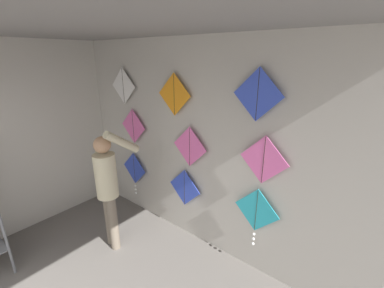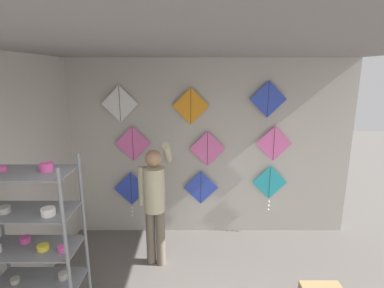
{
  "view_description": "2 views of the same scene",
  "coord_description": "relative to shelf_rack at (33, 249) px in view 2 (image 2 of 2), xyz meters",
  "views": [
    {
      "loc": [
        2.16,
        0.82,
        2.57
      ],
      "look_at": [
        0.37,
        3.03,
        1.59
      ],
      "focal_mm": 24.0,
      "sensor_mm": 36.0,
      "label": 1
    },
    {
      "loc": [
        -0.11,
        -1.22,
        2.59
      ],
      "look_at": [
        -0.1,
        3.03,
        1.56
      ],
      "focal_mm": 28.0,
      "sensor_mm": 36.0,
      "label": 2
    }
  ],
  "objects": [
    {
      "name": "kite_5",
      "position": [
        2.68,
        2.11,
        0.46
      ],
      "size": [
        0.55,
        0.01,
        0.55
      ],
      "color": "pink"
    },
    {
      "name": "kite_0",
      "position": [
        0.44,
        2.11,
        -0.32
      ],
      "size": [
        0.55,
        0.04,
        0.76
      ],
      "color": "blue"
    },
    {
      "name": "kite_6",
      "position": [
        0.33,
        2.11,
        1.07
      ],
      "size": [
        0.55,
        0.01,
        0.55
      ],
      "color": "white"
    },
    {
      "name": "shelf_rack",
      "position": [
        0.0,
        0.0,
        0.0
      ],
      "size": [
        0.82,
        0.45,
        1.88
      ],
      "color": "slate",
      "rests_on": "ground"
    },
    {
      "name": "shopkeeper",
      "position": [
        0.92,
        1.3,
        -0.07
      ],
      "size": [
        0.43,
        0.56,
        1.73
      ],
      "rotation": [
        0.0,
        0.0,
        -0.23
      ],
      "color": "#726656",
      "rests_on": "ground"
    },
    {
      "name": "kite_4",
      "position": [
        1.65,
        2.11,
        0.38
      ],
      "size": [
        0.55,
        0.01,
        0.55
      ],
      "color": "pink"
    },
    {
      "name": "left_panel",
      "position": [
        -0.5,
        0.51,
        0.35
      ],
      "size": [
        0.06,
        4.13,
        2.8
      ],
      "primitive_type": "cube",
      "color": "#BCB7AD",
      "rests_on": "ground"
    },
    {
      "name": "kite_2",
      "position": [
        2.65,
        2.11,
        -0.21
      ],
      "size": [
        0.55,
        0.04,
        0.76
      ],
      "color": "#28B2C6"
    },
    {
      "name": "kite_1",
      "position": [
        1.56,
        2.11,
        -0.26
      ],
      "size": [
        0.55,
        0.01,
        0.55
      ],
      "color": "blue"
    },
    {
      "name": "kite_8",
      "position": [
        2.55,
        2.11,
        1.14
      ],
      "size": [
        0.55,
        0.01,
        0.55
      ],
      "color": "blue"
    },
    {
      "name": "back_panel",
      "position": [
        1.52,
        2.2,
        0.35
      ],
      "size": [
        4.79,
        0.06,
        2.8
      ],
      "primitive_type": "cube",
      "color": "#BCB7AD",
      "rests_on": "ground"
    },
    {
      "name": "kite_7",
      "position": [
        1.4,
        2.11,
        1.04
      ],
      "size": [
        0.55,
        0.01,
        0.55
      ],
      "color": "orange"
    },
    {
      "name": "kite_3",
      "position": [
        0.5,
        2.11,
        0.46
      ],
      "size": [
        0.55,
        0.01,
        0.55
      ],
      "color": "pink"
    },
    {
      "name": "ceiling_slab",
      "position": [
        1.52,
        0.51,
        1.77
      ],
      "size": [
        4.79,
        4.13,
        0.04
      ],
      "primitive_type": "cube",
      "color": "gray"
    }
  ]
}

